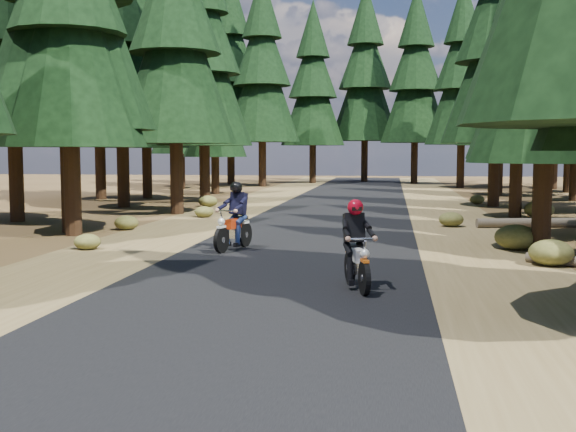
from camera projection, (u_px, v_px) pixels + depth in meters
The scene contains 9 objects.
ground at pixel (278, 276), 14.76m from camera, with size 120.00×120.00×0.00m, color #422F17.
road at pixel (306, 244), 19.69m from camera, with size 6.00×100.00×0.01m, color black.
shoulder_l at pixel (145, 242), 20.34m from camera, with size 3.20×100.00×0.01m, color brown.
shoulder_r at pixel (479, 248), 19.03m from camera, with size 3.20×100.00×0.01m, color brown.
pine_forest at pixel (345, 40), 34.80m from camera, with size 34.59×55.08×16.32m.
log_near at pixel (567, 223), 24.16m from camera, with size 0.32×0.32×6.15m, color #4C4233.
understory_shrubs at pixel (394, 232), 20.20m from camera, with size 15.01×29.88×0.67m.
rider_lead at pixel (357, 260), 13.26m from camera, with size 1.03×1.93×1.65m.
rider_follow at pixel (233, 227), 18.53m from camera, with size 1.09×2.06×1.76m.
Camera 1 is at (2.30, -14.41, 2.55)m, focal length 45.00 mm.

